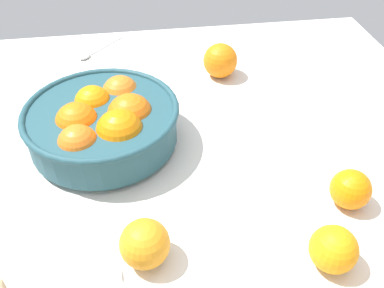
% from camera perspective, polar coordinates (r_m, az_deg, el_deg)
% --- Properties ---
extents(ground_plane, '(1.11, 1.05, 0.03)m').
position_cam_1_polar(ground_plane, '(0.78, 0.05, -2.13)').
color(ground_plane, silver).
extents(fruit_bowl, '(0.28, 0.28, 0.11)m').
position_cam_1_polar(fruit_bowl, '(0.77, -11.98, 2.83)').
color(fruit_bowl, '#234C56').
rests_on(fruit_bowl, ground_plane).
extents(loose_orange_0, '(0.07, 0.07, 0.07)m').
position_cam_1_polar(loose_orange_0, '(0.59, -6.52, -13.48)').
color(loose_orange_0, orange).
rests_on(loose_orange_0, ground_plane).
extents(loose_orange_1, '(0.06, 0.06, 0.06)m').
position_cam_1_polar(loose_orange_1, '(0.71, 20.98, -5.83)').
color(loose_orange_1, orange).
rests_on(loose_orange_1, ground_plane).
extents(loose_orange_3, '(0.07, 0.07, 0.07)m').
position_cam_1_polar(loose_orange_3, '(0.62, 18.90, -13.54)').
color(loose_orange_3, orange).
rests_on(loose_orange_3, ground_plane).
extents(loose_orange_4, '(0.08, 0.08, 0.08)m').
position_cam_1_polar(loose_orange_4, '(0.97, 3.92, 11.38)').
color(loose_orange_4, orange).
rests_on(loose_orange_4, ground_plane).
extents(spoon, '(0.12, 0.12, 0.01)m').
position_cam_1_polar(spoon, '(1.11, -13.28, 12.31)').
color(spoon, silver).
rests_on(spoon, ground_plane).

